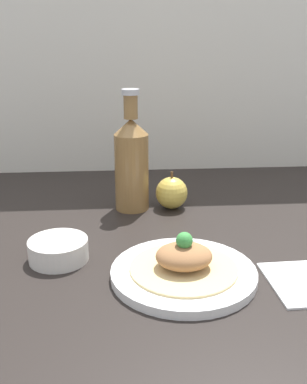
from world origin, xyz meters
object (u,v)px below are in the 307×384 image
(dipping_bowl, at_px, (58,250))
(apple, at_px, (171,193))
(plate, at_px, (183,272))
(plated_food, at_px, (184,259))
(cider_bottle, at_px, (131,162))

(dipping_bowl, bearing_deg, apple, 46.16)
(plate, xyz_separation_m, apple, (0.02, 0.32, 0.03))
(plate, bearing_deg, dipping_bowl, 159.96)
(plate, height_order, plated_food, plated_food)
(dipping_bowl, bearing_deg, plate, -20.04)
(plate, relative_size, plated_food, 1.35)
(plate, distance_m, plated_food, 0.02)
(plate, distance_m, cider_bottle, 0.35)
(plate, xyz_separation_m, cider_bottle, (-0.08, 0.32, 0.10))
(plate, relative_size, dipping_bowl, 2.28)
(plated_food, height_order, dipping_bowl, plated_food)
(plate, bearing_deg, plated_food, -135.00)
(apple, xyz_separation_m, dipping_bowl, (-0.23, -0.24, -0.02))
(plated_food, height_order, apple, apple)
(apple, bearing_deg, dipping_bowl, -133.84)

